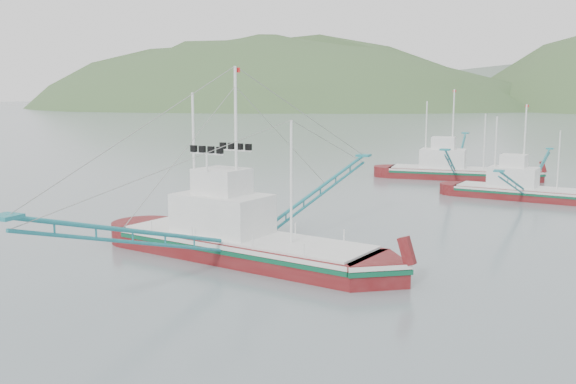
% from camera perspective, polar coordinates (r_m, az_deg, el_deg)
% --- Properties ---
extents(ground, '(1200.00, 1200.00, 0.00)m').
position_cam_1_polar(ground, '(37.63, -3.82, -6.09)').
color(ground, slate).
rests_on(ground, ground).
extents(main_boat, '(16.92, 29.52, 12.04)m').
position_cam_1_polar(main_boat, '(37.58, -4.16, -2.92)').
color(main_boat, '#5C0D10').
rests_on(main_boat, ground).
extents(bg_boat_far, '(15.13, 26.80, 10.87)m').
position_cam_1_polar(bg_boat_far, '(75.15, 14.53, 2.29)').
color(bg_boat_far, '#5C0D10').
rests_on(bg_boat_far, ground).
extents(bg_boat_right, '(13.05, 23.02, 9.35)m').
position_cam_1_polar(bg_boat_right, '(62.64, 20.32, 0.64)').
color(bg_boat_right, '#5C0D10').
rests_on(bg_boat_right, ground).
extents(headland_left, '(448.00, 308.00, 210.00)m').
position_cam_1_polar(headland_left, '(438.95, -2.17, 7.50)').
color(headland_left, '#3A592E').
rests_on(headland_left, ground).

